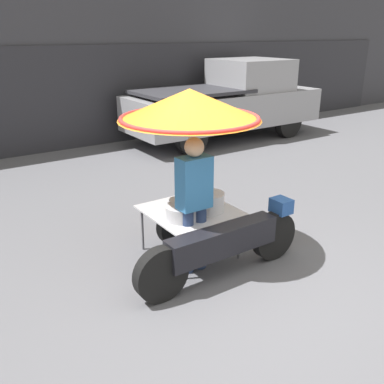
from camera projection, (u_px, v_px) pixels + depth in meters
ground_plane at (238, 284)px, 4.84m from camera, size 36.00×36.00×0.00m
shopfront_building at (29, 65)px, 10.34m from camera, size 28.00×2.06×3.89m
vendor_motorcycle_cart at (195, 138)px, 4.91m from camera, size 2.23×1.66×2.09m
vendor_person at (194, 199)px, 4.84m from camera, size 0.38×0.22×1.62m
pickup_truck at (229, 102)px, 11.14m from camera, size 5.24×1.84×2.02m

